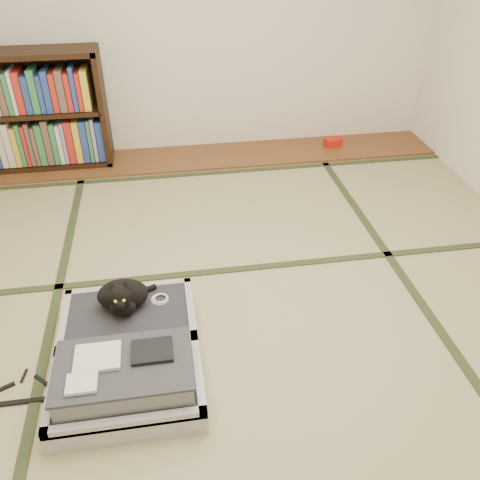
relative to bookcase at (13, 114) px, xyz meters
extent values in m
plane|color=tan|center=(1.47, -2.07, -0.45)|extent=(4.50, 4.50, 0.00)
cube|color=brown|center=(1.47, -0.07, -0.44)|extent=(4.00, 0.50, 0.02)
cube|color=red|center=(2.64, -0.04, -0.40)|extent=(0.16, 0.11, 0.07)
plane|color=silver|center=(1.47, 0.18, 0.75)|extent=(4.00, 0.00, 4.00)
cube|color=#2D381E|center=(0.47, -2.07, -0.45)|extent=(0.05, 4.50, 0.01)
cube|color=#2D381E|center=(2.47, -2.07, -0.45)|extent=(0.05, 4.50, 0.01)
cube|color=#2D381E|center=(1.47, -1.67, -0.45)|extent=(4.00, 0.05, 0.01)
cube|color=#2D381E|center=(1.47, -0.37, -0.45)|extent=(4.00, 0.05, 0.01)
cube|color=black|center=(0.70, 0.00, 0.02)|extent=(0.04, 0.33, 0.92)
cube|color=black|center=(0.00, 0.00, -0.42)|extent=(1.43, 0.33, 0.04)
cube|color=black|center=(0.00, 0.00, 0.02)|extent=(1.37, 0.33, 0.03)
cube|color=black|center=(0.00, 0.15, 0.02)|extent=(1.43, 0.02, 0.92)
cube|color=gray|center=(0.00, -0.02, -0.20)|extent=(1.29, 0.23, 0.39)
cube|color=gray|center=(0.00, -0.02, 0.21)|extent=(1.29, 0.23, 0.35)
cube|color=silver|center=(0.89, -2.54, -0.39)|extent=(0.66, 0.44, 0.11)
cube|color=#292A30|center=(0.89, -2.54, -0.36)|extent=(0.59, 0.37, 0.09)
cube|color=silver|center=(0.89, -2.74, -0.33)|extent=(0.66, 0.04, 0.04)
cube|color=silver|center=(0.89, -2.34, -0.33)|extent=(0.66, 0.04, 0.04)
cube|color=silver|center=(0.58, -2.54, -0.33)|extent=(0.04, 0.44, 0.04)
cube|color=silver|center=(1.21, -2.54, -0.33)|extent=(0.04, 0.44, 0.04)
cube|color=silver|center=(0.89, -2.10, -0.39)|extent=(0.66, 0.44, 0.11)
cube|color=#292A30|center=(0.89, -2.10, -0.36)|extent=(0.59, 0.37, 0.09)
cube|color=silver|center=(0.89, -2.30, -0.33)|extent=(0.66, 0.04, 0.04)
cube|color=silver|center=(0.89, -1.90, -0.33)|extent=(0.66, 0.04, 0.04)
cube|color=silver|center=(0.58, -2.10, -0.33)|extent=(0.04, 0.44, 0.04)
cube|color=silver|center=(1.21, -2.10, -0.33)|extent=(0.04, 0.44, 0.04)
cylinder|color=black|center=(0.89, -2.32, -0.33)|extent=(0.60, 0.02, 0.02)
cube|color=gray|center=(0.89, -2.54, -0.28)|extent=(0.57, 0.34, 0.11)
cube|color=#393A40|center=(0.89, -2.54, -0.22)|extent=(0.58, 0.36, 0.01)
cube|color=silver|center=(0.79, -2.50, -0.20)|extent=(0.19, 0.16, 0.02)
cube|color=black|center=(1.02, -2.50, -0.20)|extent=(0.18, 0.14, 0.02)
cube|color=silver|center=(0.73, -2.63, -0.20)|extent=(0.12, 0.11, 0.02)
cube|color=white|center=(0.70, -2.75, -0.39)|extent=(0.05, 0.01, 0.04)
cube|color=white|center=(0.80, -2.75, -0.40)|extent=(0.04, 0.01, 0.03)
cube|color=orange|center=(1.11, -2.75, -0.39)|extent=(0.04, 0.01, 0.03)
cube|color=#197F33|center=(1.05, -2.75, -0.37)|extent=(0.04, 0.01, 0.02)
ellipsoid|color=black|center=(0.87, -2.04, -0.25)|extent=(0.26, 0.17, 0.16)
ellipsoid|color=black|center=(0.87, -2.12, -0.26)|extent=(0.13, 0.09, 0.09)
ellipsoid|color=black|center=(0.87, -2.14, -0.17)|extent=(0.11, 0.10, 0.10)
sphere|color=black|center=(0.87, -2.19, -0.18)|extent=(0.05, 0.05, 0.05)
cone|color=black|center=(0.84, -2.13, -0.11)|extent=(0.04, 0.05, 0.05)
cone|color=black|center=(0.91, -2.13, -0.11)|extent=(0.04, 0.05, 0.05)
sphere|color=#A5BF33|center=(0.85, -2.19, -0.16)|extent=(0.02, 0.02, 0.02)
sphere|color=#A5BF33|center=(0.89, -2.19, -0.16)|extent=(0.02, 0.02, 0.02)
cylinder|color=black|center=(0.96, -1.96, -0.30)|extent=(0.16, 0.09, 0.03)
torus|color=white|center=(1.05, -2.02, -0.32)|extent=(0.09, 0.09, 0.01)
torus|color=white|center=(1.06, -2.03, -0.31)|extent=(0.08, 0.08, 0.01)
cube|color=black|center=(0.40, -2.48, -0.44)|extent=(0.44, 0.03, 0.01)
cube|color=black|center=(0.53, -2.41, -0.44)|extent=(0.17, 0.16, 0.01)
cylinder|color=black|center=(0.40, -2.32, -0.44)|extent=(0.02, 0.08, 0.01)
camera|label=1|loc=(1.14, -4.07, 1.42)|focal=38.00mm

